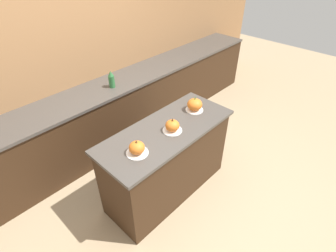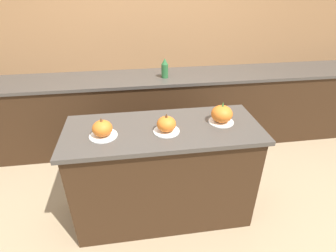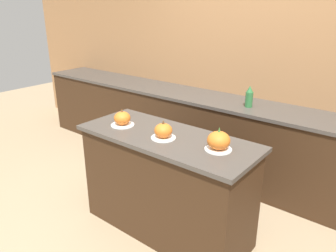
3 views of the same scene
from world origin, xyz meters
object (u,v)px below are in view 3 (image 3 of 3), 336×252
(pumpkin_cake_center, at_px, (163,131))
(bottle_tall, at_px, (249,97))
(pumpkin_cake_right, at_px, (219,141))
(pumpkin_cake_left, at_px, (122,119))

(pumpkin_cake_center, relative_size, bottle_tall, 0.88)
(bottle_tall, bearing_deg, pumpkin_cake_right, -75.02)
(bottle_tall, bearing_deg, pumpkin_cake_center, -97.24)
(pumpkin_cake_left, relative_size, pumpkin_cake_center, 1.04)
(pumpkin_cake_center, height_order, pumpkin_cake_right, pumpkin_cake_right)
(pumpkin_cake_right, bearing_deg, pumpkin_cake_center, -169.97)
(pumpkin_cake_center, bearing_deg, pumpkin_cake_left, 179.66)
(pumpkin_cake_center, height_order, bottle_tall, bottle_tall)
(pumpkin_cake_left, bearing_deg, pumpkin_cake_right, 4.81)
(pumpkin_cake_left, xyz_separation_m, pumpkin_cake_right, (0.91, 0.08, 0.01))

